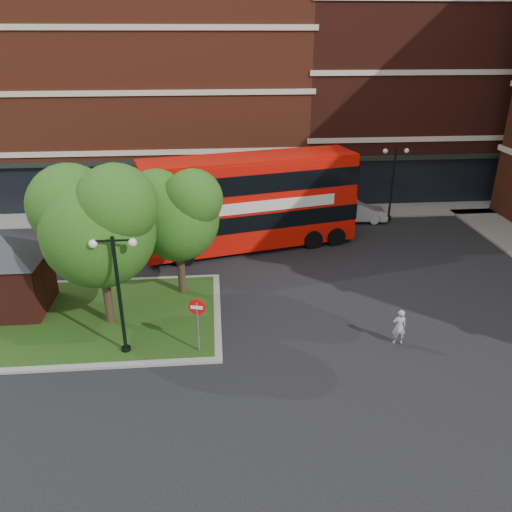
{
  "coord_description": "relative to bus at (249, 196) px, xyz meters",
  "views": [
    {
      "loc": [
        -1.8,
        -16.75,
        11.61
      ],
      "look_at": [
        0.07,
        4.78,
        2.0
      ],
      "focal_mm": 35.0,
      "sensor_mm": 36.0,
      "label": 1
    }
  ],
  "objects": [
    {
      "name": "terrace_far_right",
      "position": [
        13.79,
        13.28,
        4.88
      ],
      "size": [
        18.0,
        12.0,
        16.0
      ],
      "primitive_type": "cube",
      "color": "#471911",
      "rests_on": "ground"
    },
    {
      "name": "bus",
      "position": [
        0.0,
        0.0,
        0.0
      ],
      "size": [
        12.77,
        5.67,
        4.76
      ],
      "rotation": [
        0.0,
        0.0,
        0.24
      ],
      "color": "red",
      "rests_on": "ground"
    },
    {
      "name": "ground",
      "position": [
        -0.21,
        -10.72,
        -3.12
      ],
      "size": [
        120.0,
        120.0,
        0.0
      ],
      "primitive_type": "plane",
      "color": "black",
      "rests_on": "ground"
    },
    {
      "name": "traffic_island",
      "position": [
        -8.21,
        -7.72,
        -3.05
      ],
      "size": [
        12.6,
        7.6,
        0.15
      ],
      "color": "gray",
      "rests_on": "ground"
    },
    {
      "name": "car_white",
      "position": [
        7.42,
        3.78,
        -2.43
      ],
      "size": [
        4.26,
        1.73,
        1.37
      ],
      "primitive_type": "imported",
      "rotation": [
        0.0,
        0.0,
        1.5
      ],
      "color": "silver",
      "rests_on": "ground"
    },
    {
      "name": "lamp_far_right",
      "position": [
        9.79,
        3.78,
        -0.29
      ],
      "size": [
        1.72,
        0.36,
        5.0
      ],
      "color": "black",
      "rests_on": "ground"
    },
    {
      "name": "lamp_island",
      "position": [
        -5.71,
        -10.52,
        -0.29
      ],
      "size": [
        1.72,
        0.36,
        5.0
      ],
      "color": "black",
      "rests_on": "ground"
    },
    {
      "name": "tree_island_east",
      "position": [
        -3.79,
        -5.66,
        1.12
      ],
      "size": [
        4.46,
        3.9,
        6.29
      ],
      "color": "#2D2116",
      "rests_on": "ground"
    },
    {
      "name": "lamp_far_left",
      "position": [
        1.79,
        3.78,
        -0.29
      ],
      "size": [
        1.72,
        0.36,
        5.0
      ],
      "color": "black",
      "rests_on": "ground"
    },
    {
      "name": "terrace_far_left",
      "position": [
        -8.21,
        13.28,
        3.88
      ],
      "size": [
        26.0,
        12.0,
        14.0
      ],
      "primitive_type": "cube",
      "color": "maroon",
      "rests_on": "ground"
    },
    {
      "name": "pavement_far",
      "position": [
        -0.21,
        5.78,
        -3.06
      ],
      "size": [
        44.0,
        3.0,
        0.12
      ],
      "primitive_type": "cube",
      "color": "slate",
      "rests_on": "ground"
    },
    {
      "name": "no_entry_sign",
      "position": [
        -2.82,
        -10.79,
        -1.37
      ],
      "size": [
        0.67,
        0.22,
        2.46
      ],
      "rotation": [
        0.0,
        0.0,
        -0.25
      ],
      "color": "slate",
      "rests_on": "ground"
    },
    {
      "name": "tree_island_west",
      "position": [
        -6.81,
        -8.15,
        1.67
      ],
      "size": [
        5.4,
        4.71,
        7.21
      ],
      "color": "#2D2116",
      "rests_on": "ground"
    },
    {
      "name": "car_silver",
      "position": [
        -1.98,
        5.28,
        -2.35
      ],
      "size": [
        4.57,
        1.99,
        1.54
      ],
      "primitive_type": "imported",
      "rotation": [
        0.0,
        0.0,
        1.61
      ],
      "color": "#B4B6BC",
      "rests_on": "ground"
    },
    {
      "name": "woman",
      "position": [
        5.27,
        -10.75,
        -2.34
      ],
      "size": [
        0.58,
        0.39,
        1.55
      ],
      "primitive_type": "imported",
      "rotation": [
        0.0,
        0.0,
        3.11
      ],
      "color": "#9A9A9D",
      "rests_on": "ground"
    },
    {
      "name": "kiosk",
      "position": [
        -11.21,
        -6.72,
        -0.81
      ],
      "size": [
        6.51,
        6.51,
        3.6
      ],
      "color": "#471911",
      "rests_on": "traffic_island"
    }
  ]
}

